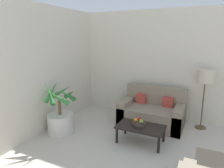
{
  "coord_description": "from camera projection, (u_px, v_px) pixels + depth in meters",
  "views": [
    {
      "loc": [
        -0.13,
        1.42,
        2.02
      ],
      "look_at": [
        -2.04,
        5.38,
        1.0
      ],
      "focal_mm": 32.0,
      "sensor_mm": 36.0,
      "label": 1
    }
  ],
  "objects": [
    {
      "name": "floor_lamp",
      "position": [
        205.0,
        79.0,
        4.33
      ],
      "size": [
        0.35,
        0.35,
        1.35
      ],
      "color": "brown",
      "rests_on": "ground_plane"
    },
    {
      "name": "coffee_table",
      "position": [
        141.0,
        128.0,
        3.89
      ],
      "size": [
        0.91,
        0.53,
        0.34
      ],
      "color": "black",
      "rests_on": "ground_plane"
    },
    {
      "name": "potted_palm",
      "position": [
        61.0,
        118.0,
        4.29
      ],
      "size": [
        0.73,
        0.74,
        1.13
      ],
      "color": "beige",
      "rests_on": "ground_plane"
    },
    {
      "name": "wall_back",
      "position": [
        214.0,
        68.0,
        4.49
      ],
      "size": [
        8.08,
        0.06,
        2.7
      ],
      "color": "beige",
      "rests_on": "ground_plane"
    },
    {
      "name": "apple_red",
      "position": [
        139.0,
        119.0,
        3.99
      ],
      "size": [
        0.07,
        0.07,
        0.07
      ],
      "color": "red",
      "rests_on": "fruit_bowl"
    },
    {
      "name": "sofa_loveseat",
      "position": [
        152.0,
        113.0,
        4.71
      ],
      "size": [
        1.44,
        0.84,
        0.87
      ],
      "color": "gray",
      "rests_on": "ground_plane"
    },
    {
      "name": "fruit_bowl",
      "position": [
        139.0,
        123.0,
        3.94
      ],
      "size": [
        0.26,
        0.26,
        0.06
      ],
      "color": "#42382D",
      "rests_on": "coffee_table"
    },
    {
      "name": "orange_fruit",
      "position": [
        136.0,
        120.0,
        3.95
      ],
      "size": [
        0.07,
        0.07,
        0.07
      ],
      "color": "orange",
      "rests_on": "fruit_bowl"
    },
    {
      "name": "apple_green",
      "position": [
        141.0,
        121.0,
        3.87
      ],
      "size": [
        0.08,
        0.08,
        0.08
      ],
      "color": "olive",
      "rests_on": "fruit_bowl"
    }
  ]
}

